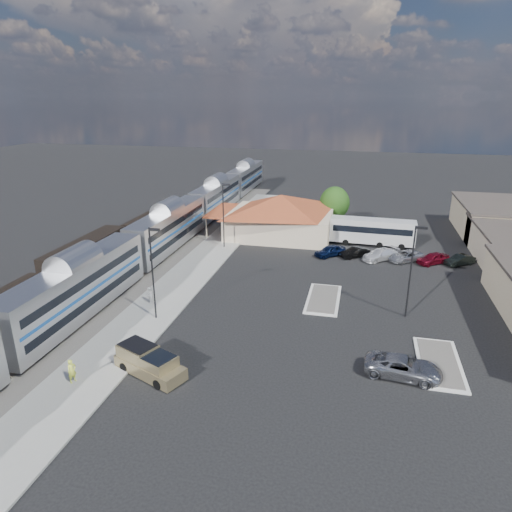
% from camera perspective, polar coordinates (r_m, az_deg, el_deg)
% --- Properties ---
extents(ground, '(280.00, 280.00, 0.00)m').
position_cam_1_polar(ground, '(46.60, 3.26, -6.02)').
color(ground, black).
rests_on(ground, ground).
extents(railbed, '(16.00, 100.00, 0.12)m').
position_cam_1_polar(railbed, '(60.28, -15.38, -0.63)').
color(railbed, '#4C4944').
rests_on(railbed, ground).
extents(platform, '(5.50, 92.00, 0.18)m').
position_cam_1_polar(platform, '(54.91, -8.05, -2.04)').
color(platform, gray).
rests_on(platform, ground).
extents(passenger_train, '(3.00, 104.00, 5.55)m').
position_cam_1_polar(passenger_train, '(62.91, -10.82, 3.26)').
color(passenger_train, silver).
rests_on(passenger_train, ground).
extents(freight_cars, '(2.80, 46.00, 4.00)m').
position_cam_1_polar(freight_cars, '(57.38, -20.39, -0.21)').
color(freight_cars, black).
rests_on(freight_cars, ground).
extents(station_depot, '(18.35, 12.24, 6.20)m').
position_cam_1_polar(station_depot, '(68.63, 3.07, 5.15)').
color(station_depot, '#C1AC8D').
rests_on(station_depot, ground).
extents(traffic_island_south, '(3.30, 7.50, 0.21)m').
position_cam_1_polar(traffic_island_south, '(47.93, 8.41, -5.32)').
color(traffic_island_south, silver).
rests_on(traffic_island_south, ground).
extents(traffic_island_north, '(3.30, 7.50, 0.21)m').
position_cam_1_polar(traffic_island_north, '(39.58, 21.92, -12.30)').
color(traffic_island_north, silver).
rests_on(traffic_island_north, ground).
extents(lamp_plat_s, '(1.08, 0.25, 9.00)m').
position_cam_1_polar(lamp_plat_s, '(42.39, -12.75, -1.30)').
color(lamp_plat_s, black).
rests_on(lamp_plat_s, ground).
extents(lamp_plat_n, '(1.08, 0.25, 9.00)m').
position_cam_1_polar(lamp_plat_n, '(62.00, -4.03, 5.68)').
color(lamp_plat_n, black).
rests_on(lamp_plat_n, ground).
extents(lamp_lot, '(1.08, 0.25, 9.00)m').
position_cam_1_polar(lamp_lot, '(44.31, 18.98, -0.99)').
color(lamp_lot, black).
rests_on(lamp_lot, ground).
extents(tree_depot, '(4.71, 4.71, 6.63)m').
position_cam_1_polar(tree_depot, '(73.39, 9.79, 6.55)').
color(tree_depot, '#382314').
rests_on(tree_depot, ground).
extents(pickup_truck, '(6.23, 4.25, 2.02)m').
position_cam_1_polar(pickup_truck, '(36.16, -13.12, -12.89)').
color(pickup_truck, '#9B8A5F').
rests_on(pickup_truck, ground).
extents(suv, '(5.93, 3.25, 1.57)m').
position_cam_1_polar(suv, '(36.81, 17.91, -13.07)').
color(suv, '#999AA1').
rests_on(suv, ground).
extents(coach_bus, '(11.73, 2.98, 3.73)m').
position_cam_1_polar(coach_bus, '(66.09, 14.33, 3.12)').
color(coach_bus, white).
rests_on(coach_bus, ground).
extents(person_a, '(0.65, 0.78, 1.82)m').
position_cam_1_polar(person_a, '(36.66, -22.02, -13.19)').
color(person_a, '#D1DF45').
rests_on(person_a, platform).
extents(person_b, '(0.66, 0.82, 1.61)m').
position_cam_1_polar(person_b, '(47.43, -13.20, -4.75)').
color(person_b, silver).
rests_on(person_b, platform).
extents(parked_car_a, '(4.38, 4.15, 1.47)m').
position_cam_1_polar(parked_car_a, '(60.66, 9.24, 0.63)').
color(parked_car_a, '#0C183C').
rests_on(parked_car_a, ground).
extents(parked_car_b, '(4.06, 3.52, 1.32)m').
position_cam_1_polar(parked_car_b, '(60.87, 12.26, 0.43)').
color(parked_car_b, black).
rests_on(parked_car_b, ground).
extents(parked_car_c, '(5.18, 4.76, 1.46)m').
position_cam_1_polar(parked_car_c, '(60.63, 15.27, 0.17)').
color(parked_car_c, white).
rests_on(parked_car_c, ground).
extents(parked_car_d, '(5.19, 4.75, 1.35)m').
position_cam_1_polar(parked_car_d, '(61.17, 18.25, -0.02)').
color(parked_car_d, '#96999E').
rests_on(parked_car_d, ground).
extents(parked_car_e, '(4.45, 3.91, 1.45)m').
position_cam_1_polar(parked_car_e, '(61.28, 21.24, -0.28)').
color(parked_car_e, maroon).
rests_on(parked_car_e, ground).
extents(parked_car_f, '(4.05, 3.47, 1.32)m').
position_cam_1_polar(parked_car_f, '(62.15, 24.11, -0.47)').
color(parked_car_f, black).
rests_on(parked_car_f, ground).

